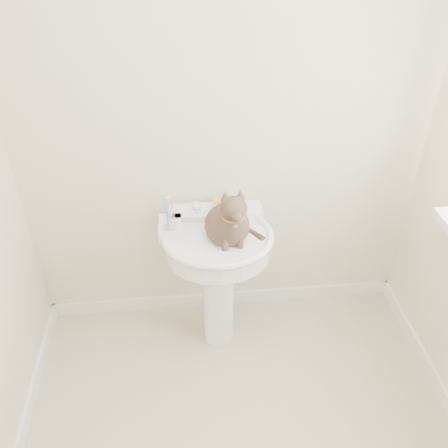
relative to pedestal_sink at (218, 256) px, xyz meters
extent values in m
cube|color=white|center=(0.06, 0.28, -0.60)|extent=(2.20, 0.02, 0.09)
cylinder|color=white|center=(0.00, -0.01, -0.33)|extent=(0.17, 0.17, 0.63)
cylinder|color=white|center=(0.00, -0.01, 0.08)|extent=(0.55, 0.55, 0.12)
ellipsoid|color=white|center=(0.00, -0.01, 0.02)|extent=(0.51, 0.44, 0.20)
torus|color=white|center=(0.00, -0.01, 0.13)|extent=(0.58, 0.58, 0.04)
cube|color=white|center=(0.00, 0.19, 0.15)|extent=(0.52, 0.14, 0.06)
cube|color=white|center=(-0.24, 0.08, 0.15)|extent=(0.12, 0.18, 0.06)
cylinder|color=silver|center=(0.00, 0.15, 0.20)|extent=(0.05, 0.05, 0.05)
cylinder|color=silver|center=(0.00, 0.10, 0.23)|extent=(0.04, 0.04, 0.14)
sphere|color=white|center=(-0.11, 0.17, 0.22)|extent=(0.06, 0.06, 0.06)
sphere|color=white|center=(0.11, 0.17, 0.22)|extent=(0.06, 0.06, 0.06)
cube|color=orange|center=(0.04, 0.23, 0.19)|extent=(0.10, 0.07, 0.03)
cylinder|color=silver|center=(-0.24, 0.03, 0.18)|extent=(0.07, 0.07, 0.01)
cylinder|color=white|center=(-0.24, 0.03, 0.23)|extent=(0.06, 0.06, 0.09)
cylinder|color=#4396D9|center=(-0.25, 0.03, 0.28)|extent=(0.01, 0.01, 0.17)
cylinder|color=silver|center=(-0.24, 0.03, 0.28)|extent=(0.01, 0.01, 0.17)
cylinder|color=#EF9AC1|center=(-0.23, 0.03, 0.28)|extent=(0.01, 0.01, 0.17)
ellipsoid|color=brown|center=(0.05, 0.00, 0.20)|extent=(0.23, 0.26, 0.21)
ellipsoid|color=brown|center=(0.05, -0.09, 0.27)|extent=(0.15, 0.14, 0.19)
ellipsoid|color=brown|center=(0.05, -0.13, 0.39)|extent=(0.13, 0.12, 0.12)
cone|color=brown|center=(0.02, -0.10, 0.45)|extent=(0.05, 0.05, 0.05)
cone|color=brown|center=(0.09, -0.10, 0.45)|extent=(0.05, 0.05, 0.05)
cylinder|color=brown|center=(0.17, 0.02, 0.13)|extent=(0.03, 0.03, 0.24)
torus|color=brown|center=(0.05, -0.12, 0.33)|extent=(0.11, 0.11, 0.01)
camera|label=1|loc=(-0.16, -1.94, 1.62)|focal=38.00mm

